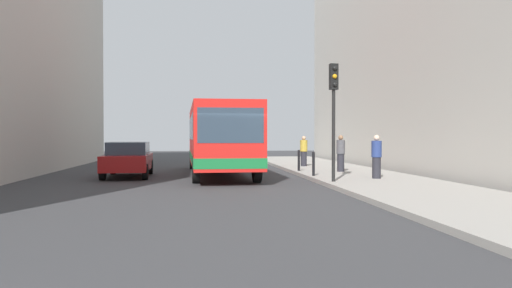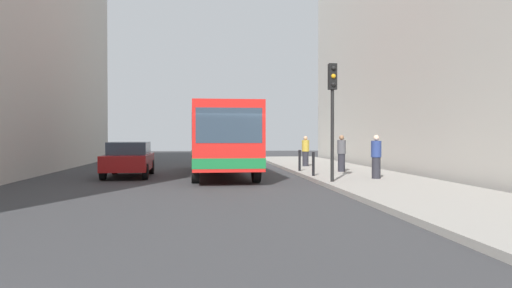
% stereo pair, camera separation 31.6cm
% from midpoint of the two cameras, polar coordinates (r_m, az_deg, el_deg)
% --- Properties ---
extents(ground_plane, '(80.00, 80.00, 0.00)m').
position_cam_midpoint_polar(ground_plane, '(18.06, -3.54, -4.60)').
color(ground_plane, '#38383A').
extents(sidewalk, '(4.40, 40.00, 0.15)m').
position_cam_midpoint_polar(sidewalk, '(19.15, 12.85, -4.08)').
color(sidewalk, '#9E9991').
rests_on(sidewalk, ground).
extents(building_right, '(7.00, 32.00, 13.20)m').
position_cam_midpoint_polar(building_right, '(25.76, 22.91, 11.74)').
color(building_right, '#BCB7AD').
rests_on(building_right, ground).
extents(bus, '(2.78, 11.08, 3.00)m').
position_cam_midpoint_polar(bus, '(22.40, -4.67, 0.89)').
color(bus, red).
rests_on(bus, ground).
extents(car_beside_bus, '(1.94, 4.44, 1.48)m').
position_cam_midpoint_polar(car_beside_bus, '(21.83, -14.86, -1.61)').
color(car_beside_bus, maroon).
rests_on(car_beside_bus, ground).
extents(traffic_light, '(0.28, 0.33, 4.10)m').
position_cam_midpoint_polar(traffic_light, '(17.50, 8.40, 5.06)').
color(traffic_light, black).
rests_on(traffic_light, sidewalk).
extents(bollard_near, '(0.11, 0.11, 0.95)m').
position_cam_midpoint_polar(bollard_near, '(19.93, 6.17, -2.28)').
color(bollard_near, black).
rests_on(bollard_near, sidewalk).
extents(bollard_mid, '(0.11, 0.11, 0.95)m').
position_cam_midpoint_polar(bollard_mid, '(22.69, 4.54, -1.89)').
color(bollard_mid, black).
rests_on(bollard_mid, sidewalk).
extents(pedestrian_near_signal, '(0.38, 0.38, 1.63)m').
position_cam_midpoint_polar(pedestrian_near_signal, '(19.06, 13.21, -1.44)').
color(pedestrian_near_signal, '#26262D').
rests_on(pedestrian_near_signal, sidewalk).
extents(pedestrian_mid_sidewalk, '(0.38, 0.38, 1.63)m').
position_cam_midpoint_polar(pedestrian_mid_sidewalk, '(22.44, 9.30, -1.08)').
color(pedestrian_mid_sidewalk, '#26262D').
rests_on(pedestrian_mid_sidewalk, sidewalk).
extents(pedestrian_far_sidewalk, '(0.38, 0.38, 1.59)m').
position_cam_midpoint_polar(pedestrian_far_sidewalk, '(26.25, 5.16, -0.83)').
color(pedestrian_far_sidewalk, '#26262D').
rests_on(pedestrian_far_sidewalk, sidewalk).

